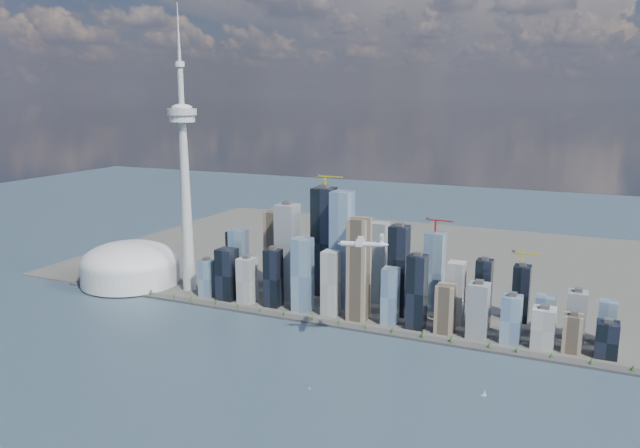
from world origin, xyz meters
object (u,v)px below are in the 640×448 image
at_px(dome_stadium, 130,265).
at_px(sailboat_east, 484,394).
at_px(needle_tower, 185,174).
at_px(airplane, 363,243).
at_px(sailboat_west, 309,387).

distance_m(dome_stadium, sailboat_east, 787.02).
bearing_deg(needle_tower, sailboat_east, -19.16).
height_order(needle_tower, airplane, needle_tower).
height_order(needle_tower, sailboat_west, needle_tower).
relative_size(sailboat_west, sailboat_east, 0.90).
height_order(sailboat_west, sailboat_east, sailboat_east).
bearing_deg(needle_tower, sailboat_west, -35.84).
bearing_deg(sailboat_west, sailboat_east, 42.42).
bearing_deg(airplane, needle_tower, 141.34).
xyz_separation_m(needle_tower, sailboat_west, (400.60, -289.38, -233.06)).
height_order(airplane, sailboat_west, airplane).
bearing_deg(dome_stadium, sailboat_west, -27.33).
bearing_deg(dome_stadium, sailboat_east, -15.12).
bearing_deg(sailboat_east, dome_stadium, 165.21).
relative_size(needle_tower, dome_stadium, 2.75).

